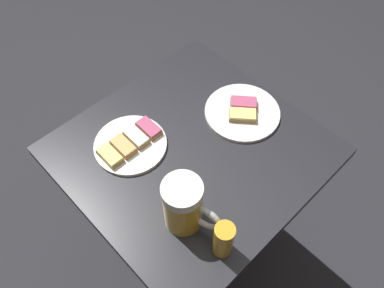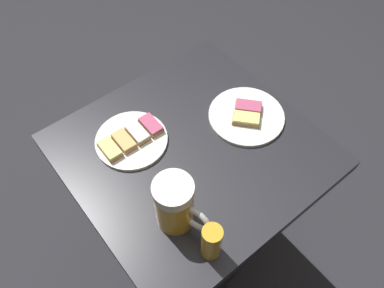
% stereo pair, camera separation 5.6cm
% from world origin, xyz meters
% --- Properties ---
extents(ground_plane, '(6.00, 6.00, 0.00)m').
position_xyz_m(ground_plane, '(0.00, 0.00, 0.00)').
color(ground_plane, '#28282D').
extents(cafe_table, '(0.65, 0.66, 0.76)m').
position_xyz_m(cafe_table, '(0.00, 0.00, 0.57)').
color(cafe_table, black).
rests_on(cafe_table, ground_plane).
extents(plate_near, '(0.20, 0.20, 0.03)m').
position_xyz_m(plate_near, '(0.13, 0.12, 0.77)').
color(plate_near, white).
rests_on(plate_near, cafe_table).
extents(plate_far, '(0.22, 0.22, 0.03)m').
position_xyz_m(plate_far, '(-0.01, -0.20, 0.77)').
color(plate_far, white).
rests_on(plate_far, cafe_table).
extents(beer_mug, '(0.15, 0.09, 0.16)m').
position_xyz_m(beer_mug, '(-0.14, 0.16, 0.84)').
color(beer_mug, gold).
rests_on(beer_mug, cafe_table).
extents(beer_glass_small, '(0.05, 0.05, 0.11)m').
position_xyz_m(beer_glass_small, '(-0.26, 0.15, 0.82)').
color(beer_glass_small, gold).
rests_on(beer_glass_small, cafe_table).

